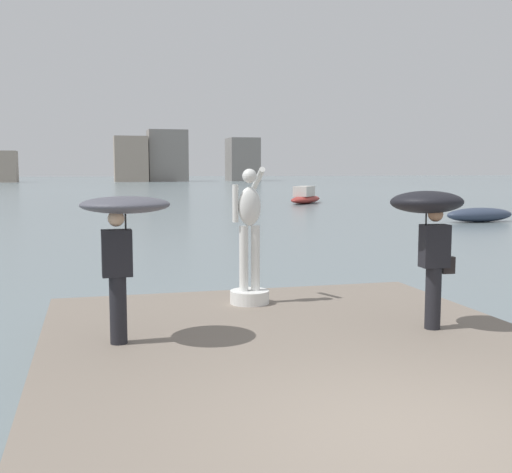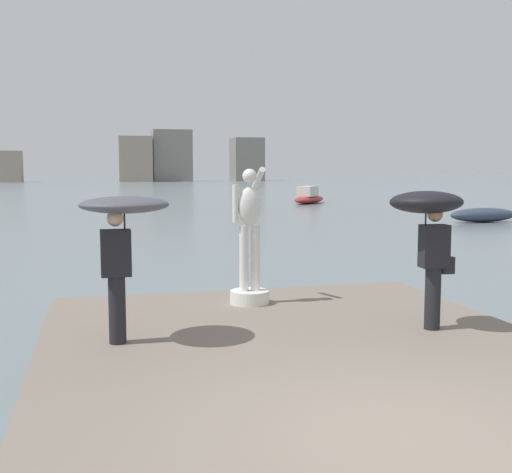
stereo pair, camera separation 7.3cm
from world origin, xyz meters
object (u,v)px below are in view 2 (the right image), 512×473
(boat_leftward, at_px, (309,197))
(onlooker_right, at_px, (428,219))
(statue_white_figure, at_px, (250,252))
(boat_near, at_px, (483,215))
(onlooker_left, at_px, (122,223))

(boat_leftward, bearing_deg, onlooker_right, -106.63)
(statue_white_figure, bearing_deg, boat_near, 47.19)
(statue_white_figure, relative_size, boat_leftward, 0.46)
(onlooker_right, height_order, boat_near, onlooker_right)
(boat_near, bearing_deg, onlooker_left, -133.37)
(statue_white_figure, relative_size, onlooker_left, 1.20)
(boat_near, height_order, boat_leftward, boat_leftward)
(statue_white_figure, xyz_separation_m, boat_near, (16.37, 17.67, -0.92))
(statue_white_figure, xyz_separation_m, onlooker_left, (-2.15, -1.93, 0.68))
(statue_white_figure, height_order, boat_leftward, statue_white_figure)
(onlooker_right, distance_m, boat_near, 24.62)
(onlooker_right, bearing_deg, statue_white_figure, 131.46)
(statue_white_figure, distance_m, onlooker_left, 2.97)
(boat_near, relative_size, boat_leftward, 0.75)
(onlooker_left, distance_m, boat_near, 27.01)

